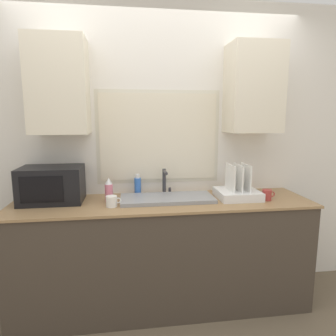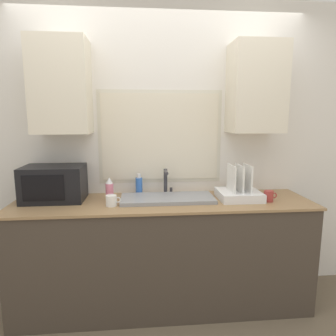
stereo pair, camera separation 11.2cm
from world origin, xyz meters
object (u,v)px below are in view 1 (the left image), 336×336
Objects in this scene: dish_rack at (238,191)px; soap_bottle at (138,186)px; spray_bottle at (109,190)px; faucet at (165,180)px; microwave at (52,185)px; mug_near_sink at (112,201)px.

dish_rack is 0.86m from soap_bottle.
spray_bottle is 0.30m from soap_bottle.
spray_bottle is (-0.48, -0.15, -0.04)m from faucet.
soap_bottle is (-0.84, 0.21, 0.02)m from dish_rack.
microwave is 0.53m from mug_near_sink.
microwave is 0.71m from soap_bottle.
soap_bottle is 0.38m from mug_near_sink.
spray_bottle is 0.16m from mug_near_sink.
microwave is 2.56× the size of soap_bottle.
dish_rack is at bearing 5.65° from mug_near_sink.
soap_bottle is (-0.24, 0.02, -0.05)m from faucet.
soap_bottle is (0.24, 0.17, -0.01)m from spray_bottle.
mug_near_sink is (-1.05, -0.10, -0.02)m from dish_rack.
microwave reaches higher than faucet.
soap_bottle is at bearing 165.69° from dish_rack.
spray_bottle is 1.69× the size of mug_near_sink.
dish_rack is at bearing -3.63° from microwave.
soap_bottle is at bearing 35.68° from spray_bottle.
spray_bottle is at bearing -162.63° from faucet.
dish_rack is (1.53, -0.10, -0.08)m from microwave.
faucet is 0.94m from microwave.
spray_bottle reaches higher than soap_bottle.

